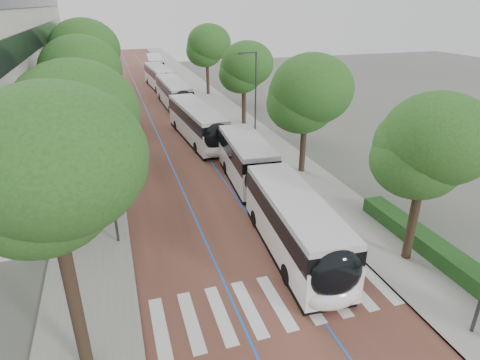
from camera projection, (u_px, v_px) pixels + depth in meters
name	position (u px, v px, depth m)	size (l,w,h in m)	color
ground	(281.00, 319.00, 16.45)	(160.00, 160.00, 0.00)	#51544C
road	(157.00, 104.00, 51.26)	(11.00, 140.00, 0.02)	brown
sidewalk_left	(96.00, 108.00, 49.13)	(4.00, 140.00, 0.12)	gray
sidewalk_right	(214.00, 100.00, 53.34)	(4.00, 140.00, 0.12)	gray
kerb_left	(112.00, 107.00, 49.66)	(0.20, 140.00, 0.14)	gray
kerb_right	(200.00, 101.00, 52.81)	(0.20, 140.00, 0.14)	gray
zebra_crossing	(276.00, 302.00, 17.36)	(10.55, 3.60, 0.01)	silver
lane_line_left	(144.00, 105.00, 50.80)	(0.12, 126.00, 0.01)	blue
lane_line_right	(170.00, 103.00, 51.70)	(0.12, 126.00, 0.01)	blue
hedge	(460.00, 268.00, 18.79)	(1.20, 14.00, 0.80)	#143B14
streetlight_far	(254.00, 90.00, 35.51)	(1.82, 0.20, 8.00)	#323235
lamp_post_left	(109.00, 173.00, 20.03)	(0.14, 0.14, 8.00)	#323235
trees_left	(82.00, 66.00, 33.90)	(6.13, 60.49, 10.20)	black
trees_right	(257.00, 73.00, 37.19)	(5.88, 47.38, 8.88)	black
lead_bus	(271.00, 193.00, 23.56)	(3.79, 18.53, 3.20)	black
bus_queued_0	(198.00, 124.00, 37.05)	(3.35, 12.54, 3.20)	white
bus_queued_1	(174.00, 95.00, 49.10)	(2.81, 12.45, 3.20)	white
bus_queued_2	(160.00, 78.00, 60.00)	(3.20, 12.52, 3.20)	white
bus_queued_3	(155.00, 66.00, 71.21)	(3.34, 12.54, 3.20)	white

